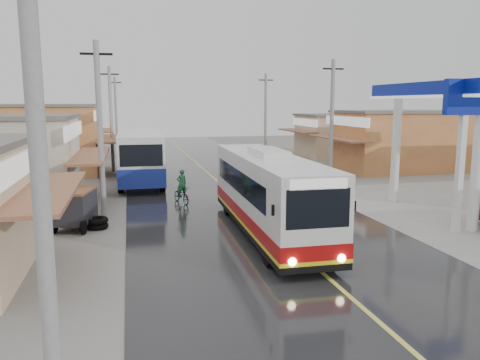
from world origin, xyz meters
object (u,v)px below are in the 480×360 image
Objects in this scene: coach_bus at (267,193)px; tricycle_near at (75,206)px; second_bus at (140,156)px; tyre_stack at (97,223)px; cyclist at (181,192)px.

tricycle_near is at bearing 163.21° from coach_bus.
second_bus reaches higher than tyre_stack.
second_bus is at bearing 88.22° from tricycle_near.
coach_bus is 5.99× the size of cyclist.
cyclist is at bearing 114.30° from coach_bus.
coach_bus is at bearing -18.55° from tyre_stack.
second_bus is 11.69m from tricycle_near.
cyclist is (1.95, -7.27, -1.20)m from second_bus.
tricycle_near is (-4.92, -4.00, 0.35)m from cyclist.
second_bus is at bearing 79.63° from tyre_stack.
second_bus is 11.76m from tyre_stack.
tricycle_near is 2.60× the size of tyre_stack.
tricycle_near is at bearing -159.34° from cyclist.
tricycle_near is at bearing 167.38° from tyre_stack.
cyclist reaches higher than tricycle_near.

